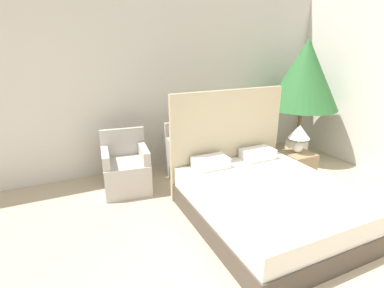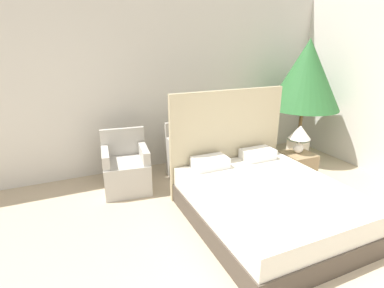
{
  "view_description": "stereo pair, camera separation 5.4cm",
  "coord_description": "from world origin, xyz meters",
  "px_view_note": "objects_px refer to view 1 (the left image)",
  "views": [
    {
      "loc": [
        -1.84,
        -1.36,
        2.13
      ],
      "look_at": [
        -0.11,
        2.41,
        0.68
      ],
      "focal_mm": 28.0,
      "sensor_mm": 36.0,
      "label": 1
    },
    {
      "loc": [
        -1.8,
        -1.38,
        2.13
      ],
      "look_at": [
        -0.11,
        2.41,
        0.68
      ],
      "focal_mm": 28.0,
      "sensor_mm": 36.0,
      "label": 2
    }
  ],
  "objects_px": {
    "potted_palm": "(305,77)",
    "armchair_near_window_left": "(126,172)",
    "bed": "(265,198)",
    "armchair_near_window_right": "(190,160)",
    "table_lamp": "(299,134)",
    "nightstand": "(296,167)"
  },
  "relations": [
    {
      "from": "armchair_near_window_left",
      "to": "table_lamp",
      "type": "height_order",
      "value": "table_lamp"
    },
    {
      "from": "armchair_near_window_left",
      "to": "nightstand",
      "type": "relative_size",
      "value": 1.86
    },
    {
      "from": "bed",
      "to": "armchair_near_window_right",
      "type": "relative_size",
      "value": 2.31
    },
    {
      "from": "armchair_near_window_left",
      "to": "potted_palm",
      "type": "xyz_separation_m",
      "value": [
        3.2,
        -0.06,
        1.22
      ]
    },
    {
      "from": "potted_palm",
      "to": "nightstand",
      "type": "height_order",
      "value": "potted_palm"
    },
    {
      "from": "potted_palm",
      "to": "armchair_near_window_left",
      "type": "bearing_deg",
      "value": 178.9
    },
    {
      "from": "armchair_near_window_right",
      "to": "potted_palm",
      "type": "relative_size",
      "value": 0.41
    },
    {
      "from": "bed",
      "to": "armchair_near_window_right",
      "type": "height_order",
      "value": "bed"
    },
    {
      "from": "nightstand",
      "to": "table_lamp",
      "type": "bearing_deg",
      "value": 87.98
    },
    {
      "from": "armchair_near_window_left",
      "to": "bed",
      "type": "bearing_deg",
      "value": -41.11
    },
    {
      "from": "armchair_near_window_left",
      "to": "armchair_near_window_right",
      "type": "height_order",
      "value": "same"
    },
    {
      "from": "bed",
      "to": "nightstand",
      "type": "height_order",
      "value": "bed"
    },
    {
      "from": "nightstand",
      "to": "table_lamp",
      "type": "relative_size",
      "value": 1.08
    },
    {
      "from": "armchair_near_window_left",
      "to": "armchair_near_window_right",
      "type": "distance_m",
      "value": 1.03
    },
    {
      "from": "table_lamp",
      "to": "armchair_near_window_left",
      "type": "bearing_deg",
      "value": 162.54
    },
    {
      "from": "potted_palm",
      "to": "bed",
      "type": "bearing_deg",
      "value": -142.12
    },
    {
      "from": "potted_palm",
      "to": "table_lamp",
      "type": "height_order",
      "value": "potted_palm"
    },
    {
      "from": "armchair_near_window_right",
      "to": "bed",
      "type": "bearing_deg",
      "value": -74.97
    },
    {
      "from": "armchair_near_window_left",
      "to": "nightstand",
      "type": "height_order",
      "value": "armchair_near_window_left"
    },
    {
      "from": "armchair_near_window_right",
      "to": "nightstand",
      "type": "distance_m",
      "value": 1.68
    },
    {
      "from": "nightstand",
      "to": "bed",
      "type": "bearing_deg",
      "value": -149.31
    },
    {
      "from": "potted_palm",
      "to": "table_lamp",
      "type": "xyz_separation_m",
      "value": [
        -0.7,
        -0.73,
        -0.75
      ]
    }
  ]
}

